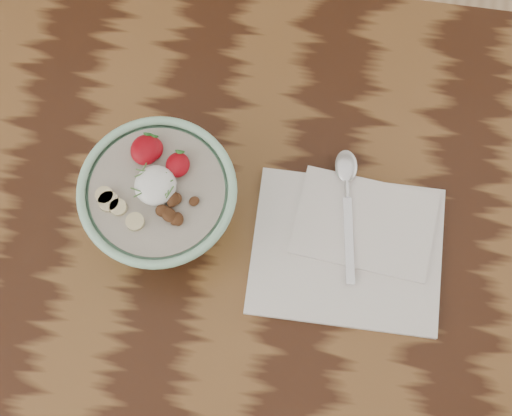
% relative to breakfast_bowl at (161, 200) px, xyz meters
% --- Properties ---
extents(table, '(1.60, 0.90, 0.75)m').
position_rel_breakfast_bowl_xyz_m(table, '(0.01, -0.03, -0.17)').
color(table, '#33190C').
rests_on(table, ground).
extents(breakfast_bowl, '(0.21, 0.21, 0.14)m').
position_rel_breakfast_bowl_xyz_m(breakfast_bowl, '(0.00, 0.00, 0.00)').
color(breakfast_bowl, '#9ED4B0').
rests_on(breakfast_bowl, table).
extents(napkin, '(0.28, 0.23, 0.02)m').
position_rel_breakfast_bowl_xyz_m(napkin, '(0.27, -0.01, -0.07)').
color(napkin, white).
rests_on(napkin, table).
extents(spoon, '(0.05, 0.20, 0.01)m').
position_rel_breakfast_bowl_xyz_m(spoon, '(0.26, 0.08, -0.05)').
color(spoon, silver).
rests_on(spoon, napkin).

